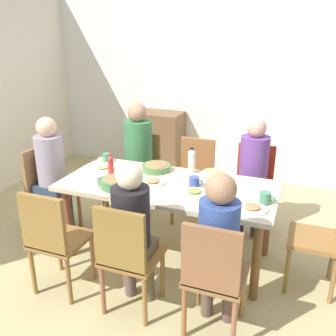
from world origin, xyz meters
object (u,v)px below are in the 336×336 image
person_2 (132,225)px  plate_1 (103,168)px  chair_0 (54,237)px  person_5 (219,241)px  chair_1 (47,185)px  cup_1 (97,181)px  person_3 (138,149)px  cup_0 (106,157)px  person_4 (253,168)px  person_1 (52,167)px  chair_5 (214,273)px  bottle_0 (111,165)px  bowl_0 (215,175)px  chair_6 (326,233)px  side_cabinet (158,143)px  chair_3 (142,168)px  plate_0 (252,208)px  bottle_1 (192,161)px  cup_3 (265,198)px  chair_2 (127,253)px  chair_4 (253,183)px  plate_2 (152,182)px  cup_2 (194,182)px  plate_3 (194,192)px  bowl_1 (156,167)px  chair_7 (195,175)px  bowl_2 (116,182)px

person_2 → plate_1: 1.10m
chair_0 → person_5: size_ratio=0.76×
chair_1 → cup_1: 0.84m
person_3 → cup_0: bearing=-113.8°
person_2 → person_4: (0.63, 1.44, 0.02)m
person_1 → person_4: 2.01m
chair_5 → bottle_0: 1.51m
bowl_0 → person_1: bearing=-171.6°
chair_6 → side_cabinet: 3.00m
chair_3 → chair_0: bearing=-90.0°
person_3 → plate_0: person_3 is taller
chair_6 → bottle_1: bottle_1 is taller
cup_3 → bottle_0: bottle_0 is taller
person_4 → bottle_1: bearing=-143.4°
cup_1 → side_cabinet: 2.28m
person_4 → chair_6: (0.70, -0.72, -0.20)m
chair_2 → chair_6: size_ratio=1.00×
chair_4 → chair_3: bearing=180.0°
chair_4 → cup_1: (-1.20, -1.06, 0.26)m
chair_3 → cup_0: bearing=-109.8°
chair_0 → plate_0: size_ratio=3.92×
person_5 → plate_2: person_5 is taller
plate_1 → bowl_0: (1.09, 0.13, 0.03)m
person_2 → person_3: person_3 is taller
person_3 → bottle_1: bearing=-27.7°
chair_0 → chair_2: (0.63, 0.00, 0.00)m
cup_0 → plate_0: bearing=-19.7°
person_1 → person_2: bearing=-30.1°
plate_1 → side_cabinet: side_cabinet is taller
plate_1 → cup_2: size_ratio=1.83×
chair_5 → cup_1: size_ratio=7.38×
plate_3 → bowl_1: 0.63m
person_3 → chair_6: (1.96, -0.72, -0.25)m
chair_0 → person_3: person_3 is taller
plate_1 → cup_2: 0.96m
chair_5 → chair_7: (-0.63, 1.62, 0.00)m
chair_4 → bottle_1: size_ratio=3.62×
chair_6 → chair_7: same height
chair_7 → chair_2: bearing=-90.0°
chair_7 → bowl_0: 0.73m
cup_2 → cup_3: bearing=-11.5°
chair_4 → person_5: bearing=-90.0°
plate_0 → bowl_1: 1.12m
person_3 → bowl_0: bearing=-26.0°
person_2 → person_3: 1.58m
chair_3 → chair_6: 2.13m
plate_0 → bowl_0: size_ratio=0.97×
chair_7 → cup_1: bearing=-118.2°
bowl_1 → bowl_2: 0.52m
side_cabinet → cup_2: bearing=-59.4°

